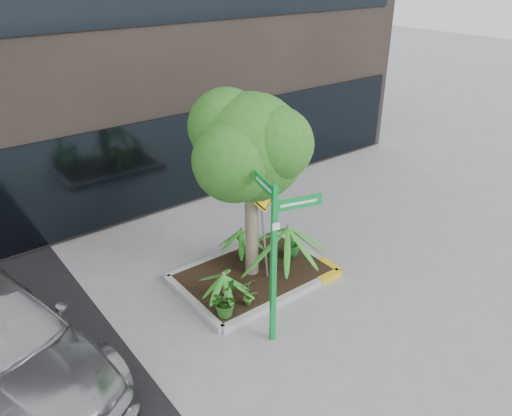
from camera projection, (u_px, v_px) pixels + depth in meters
ground at (255, 287)px, 10.91m from camera, size 80.00×80.00×0.00m
planter at (255, 274)px, 11.19m from camera, size 3.35×2.36×0.15m
tree at (251, 147)px, 9.89m from camera, size 2.82×2.50×4.23m
palm_front at (288, 228)px, 10.73m from camera, size 1.34×1.34×1.49m
palm_left at (223, 275)px, 9.93m from camera, size 0.79×0.79×0.88m
palm_back at (241, 230)px, 11.50m from camera, size 0.84×0.84×0.93m
shrub_a at (224, 301)px, 9.71m from camera, size 0.79×0.79×0.65m
shrub_b at (291, 242)px, 11.62m from camera, size 0.60×0.60×0.75m
shrub_c at (248, 291)px, 10.00m from camera, size 0.35×0.35×0.65m
shrub_d at (248, 248)px, 11.46m from camera, size 0.53×0.53×0.69m
street_sign_post at (276, 247)px, 8.64m from camera, size 0.92×1.10×3.19m
cattle_sign at (264, 214)px, 10.39m from camera, size 0.69×0.27×2.26m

